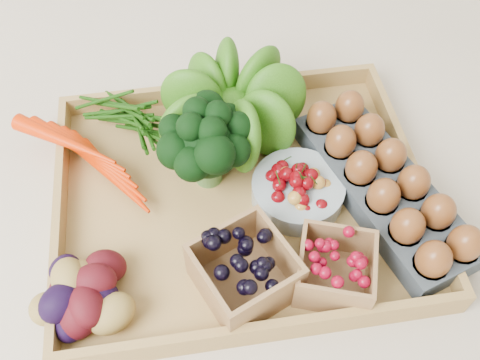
{
  "coord_description": "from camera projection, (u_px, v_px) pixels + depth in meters",
  "views": [
    {
      "loc": [
        -0.07,
        -0.46,
        0.7
      ],
      "look_at": [
        0.0,
        0.0,
        0.06
      ],
      "focal_mm": 40.0,
      "sensor_mm": 36.0,
      "label": 1
    }
  ],
  "objects": [
    {
      "name": "ground",
      "position": [
        240.0,
        202.0,
        0.84
      ],
      "size": [
        4.0,
        4.0,
        0.0
      ],
      "primitive_type": "plane",
      "color": "beige",
      "rests_on": "ground"
    },
    {
      "name": "tray",
      "position": [
        240.0,
        200.0,
        0.83
      ],
      "size": [
        0.55,
        0.45,
        0.01
      ],
      "primitive_type": "cube",
      "color": "#AF8949",
      "rests_on": "ground"
    },
    {
      "name": "carrots",
      "position": [
        99.0,
        162.0,
        0.84
      ],
      "size": [
        0.19,
        0.13,
        0.04
      ],
      "primitive_type": null,
      "color": "red",
      "rests_on": "tray"
    },
    {
      "name": "lettuce",
      "position": [
        228.0,
        103.0,
        0.84
      ],
      "size": [
        0.15,
        0.15,
        0.15
      ],
      "primitive_type": "sphere",
      "color": "#1F4C0B",
      "rests_on": "tray"
    },
    {
      "name": "broccoli",
      "position": [
        207.0,
        156.0,
        0.8
      ],
      "size": [
        0.14,
        0.14,
        0.11
      ],
      "primitive_type": null,
      "color": "black",
      "rests_on": "tray"
    },
    {
      "name": "cherry_bowl",
      "position": [
        298.0,
        191.0,
        0.81
      ],
      "size": [
        0.14,
        0.14,
        0.04
      ],
      "primitive_type": "cylinder",
      "color": "#8C9EA5",
      "rests_on": "tray"
    },
    {
      "name": "egg_carton",
      "position": [
        382.0,
        189.0,
        0.81
      ],
      "size": [
        0.21,
        0.36,
        0.04
      ],
      "primitive_type": "cube",
      "rotation": [
        0.0,
        0.0,
        0.31
      ],
      "color": "#3C454D",
      "rests_on": "tray"
    },
    {
      "name": "potatoes",
      "position": [
        77.0,
        291.0,
        0.68
      ],
      "size": [
        0.15,
        0.15,
        0.09
      ],
      "primitive_type": null,
      "color": "#39090F",
      "rests_on": "tray"
    },
    {
      "name": "punnet_blackberry",
      "position": [
        245.0,
        271.0,
        0.71
      ],
      "size": [
        0.15,
        0.15,
        0.08
      ],
      "primitive_type": "cube",
      "rotation": [
        0.0,
        0.0,
        0.41
      ],
      "color": "black",
      "rests_on": "tray"
    },
    {
      "name": "punnet_raspberry",
      "position": [
        335.0,
        269.0,
        0.71
      ],
      "size": [
        0.13,
        0.13,
        0.07
      ],
      "primitive_type": "cube",
      "rotation": [
        0.0,
        0.0,
        -0.34
      ],
      "color": "maroon",
      "rests_on": "tray"
    }
  ]
}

